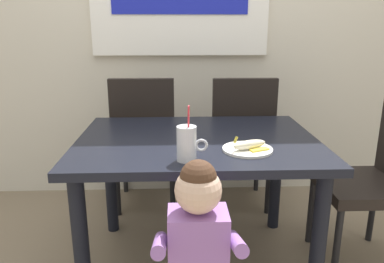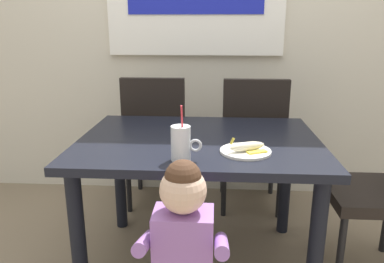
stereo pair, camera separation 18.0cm
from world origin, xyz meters
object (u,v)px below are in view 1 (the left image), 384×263
Objects in this scene: dining_chair_left at (145,136)px; snack_plate at (247,149)px; dining_chair_right at (240,136)px; dining_chair_far at (379,170)px; milk_cup at (187,146)px; peeled_banana at (250,145)px; dining_table at (197,158)px; toddler_standing at (198,240)px.

snack_plate is (0.55, -0.89, 0.20)m from dining_chair_left.
dining_chair_right is 1.00× the size of dining_chair_far.
peeled_banana is (0.29, 0.11, -0.04)m from milk_cup.
milk_cup is at bearing -72.65° from dining_chair_far.
dining_chair_far is 1.12m from milk_cup.
snack_plate reaches higher than dining_table.
dining_chair_left is 1.00× the size of dining_chair_far.
dining_chair_left reaches higher than toddler_standing.
dining_chair_left is at bearing -117.58° from dining_chair_far.
dining_chair_right reaches higher than toddler_standing.
dining_chair_far is 0.81m from snack_plate.
toddler_standing is (-1.00, -0.60, -0.02)m from dining_chair_far.
dining_chair_right is at bearing 178.69° from dining_chair_left.
toddler_standing is 3.64× the size of snack_plate.
peeled_banana reaches higher than dining_table.
dining_table is at bearing 87.32° from toddler_standing.
dining_table is 1.26× the size of dining_chair_left.
peeled_banana is (0.56, -0.90, 0.22)m from dining_chair_left.
milk_cup is (-0.06, -0.33, 0.17)m from dining_table.
dining_chair_right reaches higher than peeled_banana.
dining_chair_left reaches higher than dining_table.
dining_chair_far is at bearing -0.23° from dining_table.
snack_plate is (-0.75, -0.21, 0.20)m from dining_chair_far.
dining_chair_left is 1.08m from peeled_banana.
dining_chair_right is 4.17× the size of snack_plate.
dining_chair_left is 5.46× the size of peeled_banana.
peeled_banana is at bearing -56.05° from snack_plate.
snack_plate is at bearing -43.67° from dining_table.
dining_table is at bearing 62.97° from dining_chair_right.
dining_table is 0.98m from dining_chair_far.
milk_cup reaches higher than snack_plate.
dining_table is 0.75m from dining_chair_right.
milk_cup is at bearing -159.92° from peeled_banana.
dining_chair_far is 0.81m from peeled_banana.
dining_chair_right is at bearing -136.31° from dining_chair_far.
toddler_standing is at bearing 103.20° from dining_chair_left.
dining_table is at bearing 79.47° from milk_cup.
dining_table is 1.26× the size of dining_chair_far.
milk_cup is 1.08× the size of snack_plate.
dining_chair_right is 0.90m from snack_plate.
dining_chair_left is at bearing 121.81° from peeled_banana.
peeled_banana is (0.23, -0.22, 0.14)m from dining_table.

